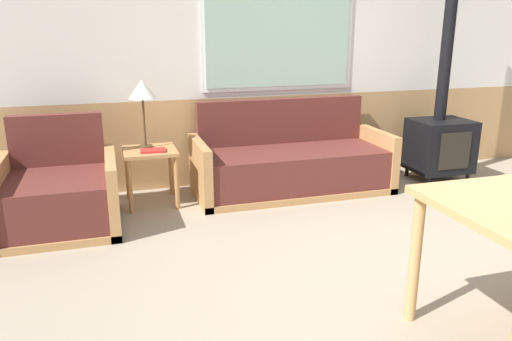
# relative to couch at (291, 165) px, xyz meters

# --- Properties ---
(ground_plane) EXTENTS (16.00, 16.00, 0.00)m
(ground_plane) POSITION_rel_couch_xyz_m (0.31, -2.17, -0.26)
(ground_plane) COLOR gray
(wall_back) EXTENTS (7.20, 0.09, 2.70)m
(wall_back) POSITION_rel_couch_xyz_m (0.30, 0.45, 1.10)
(wall_back) COLOR tan
(wall_back) RESTS_ON ground_plane
(couch) EXTENTS (1.87, 0.77, 0.85)m
(couch) POSITION_rel_couch_xyz_m (0.00, 0.00, 0.00)
(couch) COLOR #B27F4C
(couch) RESTS_ON ground_plane
(armchair) EXTENTS (0.90, 0.88, 0.85)m
(armchair) POSITION_rel_couch_xyz_m (-2.08, -0.33, -0.00)
(armchair) COLOR #B27F4C
(armchair) RESTS_ON ground_plane
(side_table) EXTENTS (0.46, 0.46, 0.50)m
(side_table) POSITION_rel_couch_xyz_m (-1.33, 0.02, 0.15)
(side_table) COLOR #B27F4C
(side_table) RESTS_ON ground_plane
(table_lamp) EXTENTS (0.24, 0.24, 0.60)m
(table_lamp) POSITION_rel_couch_xyz_m (-1.35, 0.10, 0.74)
(table_lamp) COLOR #4C3823
(table_lamp) RESTS_ON side_table
(book_stack) EXTENTS (0.23, 0.17, 0.02)m
(book_stack) POSITION_rel_couch_xyz_m (-1.30, -0.06, 0.25)
(book_stack) COLOR #B22823
(book_stack) RESTS_ON side_table
(wood_stove) EXTENTS (0.58, 0.49, 2.45)m
(wood_stove) POSITION_rel_couch_xyz_m (1.59, -0.08, 0.28)
(wood_stove) COLOR black
(wood_stove) RESTS_ON ground_plane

